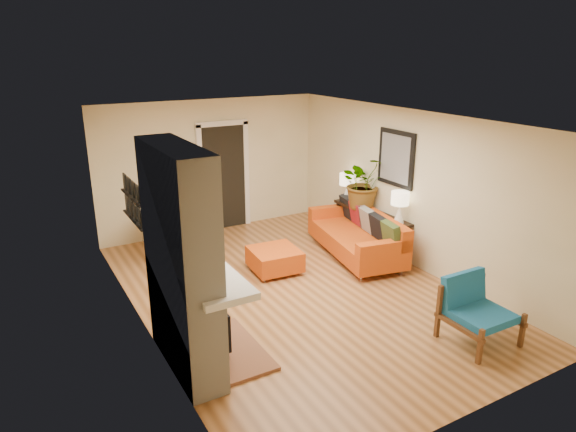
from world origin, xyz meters
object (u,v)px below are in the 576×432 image
Objects in this scene: dining_table at (174,223)px; lamp_near at (400,204)px; sofa at (360,235)px; lamp_far at (347,184)px; console_table at (371,219)px; blue_chair at (474,306)px; houseplant at (364,182)px; ottoman at (275,259)px.

lamp_near is (3.17, -2.24, 0.46)m from dining_table.
lamp_far reaches higher than sofa.
console_table is 0.89m from lamp_far.
dining_table is at bearing 117.75° from blue_chair.
dining_table reaches higher than sofa.
console_table is 1.90× the size of houseplant.
console_table is at bearing 90.00° from lamp_near.
lamp_near is at bearing -60.42° from sofa.
lamp_near is (0.34, -0.59, 0.68)m from sofa.
houseplant is at bearing 48.65° from sofa.
console_table is (0.34, 0.13, 0.20)m from sofa.
dining_table is at bearing 149.81° from sofa.
dining_table reaches higher than blue_chair.
console_table is at bearing -87.59° from houseplant.
blue_chair is at bearing -62.25° from dining_table.
sofa is 1.26× the size of console_table.
dining_table reaches higher than ottoman.
dining_table is at bearing 157.99° from houseplant.
sofa is at bearing 119.58° from lamp_near.
blue_chair is 0.48× the size of dining_table.
lamp_near is (0.00, -0.73, 0.49)m from console_table.
sofa is 2.39× the size of houseplant.
ottoman is 1.52× the size of lamp_near.
lamp_near is (1.98, -0.72, 0.84)m from ottoman.
ottoman is 1.52× the size of lamp_far.
blue_chair is 5.15m from dining_table.
dining_table is 3.21× the size of lamp_far.
blue_chair is 0.85× the size of houseplant.
sofa is 3.29m from dining_table.
console_table is at bearing -90.00° from lamp_far.
ottoman is 2.27m from lamp_near.
ottoman is 3.28m from blue_chair.
houseplant reaches higher than ottoman.
houseplant reaches higher than console_table.
dining_table is 3.46m from houseplant.
lamp_far is (0.00, 0.75, 0.49)m from console_table.
houseplant is at bearing -91.12° from lamp_far.
houseplant is at bearing 7.04° from ottoman.
sofa is 4.30× the size of lamp_far.
ottoman is at bearing -52.02° from dining_table.
dining_table is 3.51m from console_table.
lamp_near is at bearing -89.41° from houseplant.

